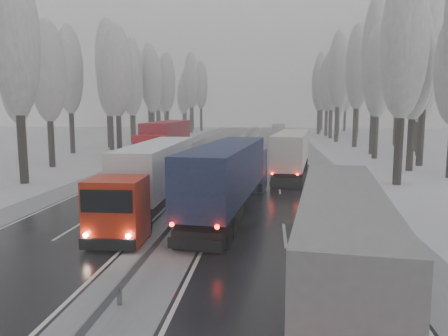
% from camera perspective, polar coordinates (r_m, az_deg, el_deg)
% --- Properties ---
extents(carriageway_right, '(7.50, 200.00, 0.03)m').
position_cam_1_polar(carriageway_right, '(38.67, 7.08, -1.13)').
color(carriageway_right, black).
rests_on(carriageway_right, ground).
extents(carriageway_left, '(7.50, 200.00, 0.03)m').
position_cam_1_polar(carriageway_left, '(39.87, -8.19, -0.88)').
color(carriageway_left, black).
rests_on(carriageway_left, ground).
extents(median_slush, '(3.00, 200.00, 0.04)m').
position_cam_1_polar(median_slush, '(38.93, -0.67, -1.01)').
color(median_slush, '#979A9F').
rests_on(median_slush, ground).
extents(shoulder_right, '(2.40, 200.00, 0.04)m').
position_cam_1_polar(shoulder_right, '(39.08, 14.36, -1.22)').
color(shoulder_right, '#979A9F').
rests_on(shoulder_right, ground).
extents(shoulder_left, '(2.40, 200.00, 0.04)m').
position_cam_1_polar(shoulder_left, '(41.36, -14.85, -0.75)').
color(shoulder_left, '#979A9F').
rests_on(shoulder_left, ground).
extents(median_guardrail, '(0.12, 200.00, 0.76)m').
position_cam_1_polar(median_guardrail, '(38.83, -0.67, -0.17)').
color(median_guardrail, slate).
rests_on(median_guardrail, ground).
extents(tree_18, '(3.60, 3.60, 16.58)m').
position_cam_1_polar(tree_18, '(36.94, 22.46, 14.57)').
color(tree_18, black).
rests_on(tree_18, ground).
extents(tree_20, '(3.60, 3.60, 15.71)m').
position_cam_1_polar(tree_20, '(45.58, 23.69, 12.40)').
color(tree_20, black).
rests_on(tree_20, ground).
extents(tree_21, '(3.60, 3.60, 18.62)m').
position_cam_1_polar(tree_21, '(50.24, 24.89, 13.98)').
color(tree_21, black).
rests_on(tree_21, ground).
extents(tree_22, '(3.60, 3.60, 15.86)m').
position_cam_1_polar(tree_22, '(55.41, 19.50, 11.77)').
color(tree_22, black).
rests_on(tree_22, ground).
extents(tree_23, '(3.60, 3.60, 13.55)m').
position_cam_1_polar(tree_23, '(60.85, 24.41, 9.74)').
color(tree_23, black).
rests_on(tree_23, ground).
extents(tree_24, '(3.60, 3.60, 20.49)m').
position_cam_1_polar(tree_24, '(61.15, 19.25, 14.14)').
color(tree_24, black).
rests_on(tree_24, ground).
extents(tree_25, '(3.60, 3.60, 19.44)m').
position_cam_1_polar(tree_25, '(66.73, 24.36, 12.74)').
color(tree_25, black).
rests_on(tree_25, ground).
extents(tree_26, '(3.60, 3.60, 18.78)m').
position_cam_1_polar(tree_26, '(70.96, 17.03, 12.41)').
color(tree_26, black).
rests_on(tree_26, ground).
extents(tree_27, '(3.60, 3.60, 17.62)m').
position_cam_1_polar(tree_27, '(76.40, 21.80, 11.29)').
color(tree_27, black).
rests_on(tree_27, ground).
extents(tree_28, '(3.60, 3.60, 19.62)m').
position_cam_1_polar(tree_28, '(81.30, 14.73, 12.24)').
color(tree_28, black).
rests_on(tree_28, ground).
extents(tree_29, '(3.60, 3.60, 18.11)m').
position_cam_1_polar(tree_29, '(86.51, 19.23, 11.14)').
color(tree_29, black).
rests_on(tree_29, ground).
extents(tree_30, '(3.60, 3.60, 17.86)m').
position_cam_1_polar(tree_30, '(90.88, 13.91, 11.06)').
color(tree_30, black).
rests_on(tree_30, ground).
extents(tree_31, '(3.60, 3.60, 18.58)m').
position_cam_1_polar(tree_31, '(95.80, 17.16, 11.04)').
color(tree_31, black).
rests_on(tree_31, ground).
extents(tree_32, '(3.60, 3.60, 17.33)m').
position_cam_1_polar(tree_32, '(98.31, 13.34, 10.62)').
color(tree_32, black).
rests_on(tree_32, ground).
extents(tree_33, '(3.60, 3.60, 14.33)m').
position_cam_1_polar(tree_33, '(102.61, 14.79, 9.37)').
color(tree_33, black).
rests_on(tree_33, ground).
extents(tree_34, '(3.60, 3.60, 17.63)m').
position_cam_1_polar(tree_34, '(105.26, 12.36, 10.55)').
color(tree_34, black).
rests_on(tree_34, ground).
extents(tree_35, '(3.60, 3.60, 18.25)m').
position_cam_1_polar(tree_35, '(110.58, 16.97, 10.46)').
color(tree_35, black).
rests_on(tree_35, ground).
extents(tree_36, '(3.60, 3.60, 20.23)m').
position_cam_1_polar(tree_36, '(115.27, 12.50, 11.12)').
color(tree_36, black).
rests_on(tree_36, ground).
extents(tree_37, '(3.60, 3.60, 16.37)m').
position_cam_1_polar(tree_37, '(120.05, 15.61, 9.70)').
color(tree_37, black).
rests_on(tree_37, ground).
extents(tree_38, '(3.60, 3.60, 17.97)m').
position_cam_1_polar(tree_38, '(125.86, 12.72, 10.16)').
color(tree_38, black).
rests_on(tree_38, ground).
extents(tree_39, '(3.60, 3.60, 16.19)m').
position_cam_1_polar(tree_39, '(130.13, 13.75, 9.54)').
color(tree_39, black).
rests_on(tree_39, ground).
extents(tree_58, '(3.60, 3.60, 17.21)m').
position_cam_1_polar(tree_58, '(38.54, -25.54, 14.70)').
color(tree_58, black).
rests_on(tree_58, ground).
extents(tree_60, '(3.60, 3.60, 14.84)m').
position_cam_1_polar(tree_60, '(48.02, -22.05, 11.55)').
color(tree_60, black).
rests_on(tree_60, ground).
extents(tree_61, '(3.60, 3.60, 13.95)m').
position_cam_1_polar(tree_61, '(54.29, -25.48, 10.26)').
color(tree_61, black).
rests_on(tree_61, ground).
extents(tree_62, '(3.60, 3.60, 16.04)m').
position_cam_1_polar(tree_62, '(55.28, -13.79, 12.12)').
color(tree_62, black).
rests_on(tree_62, ground).
extents(tree_63, '(3.60, 3.60, 16.88)m').
position_cam_1_polar(tree_63, '(62.02, -19.56, 11.90)').
color(tree_63, black).
rests_on(tree_63, ground).
extents(tree_64, '(3.60, 3.60, 15.42)m').
position_cam_1_polar(tree_64, '(65.15, -14.70, 11.05)').
color(tree_64, black).
rests_on(tree_64, ground).
extents(tree_65, '(3.60, 3.60, 19.48)m').
position_cam_1_polar(tree_65, '(69.71, -15.01, 12.94)').
color(tree_65, black).
rests_on(tree_65, ground).
extents(tree_66, '(3.60, 3.60, 15.23)m').
position_cam_1_polar(tree_66, '(74.20, -11.96, 10.61)').
color(tree_66, black).
rests_on(tree_66, ground).
extents(tree_67, '(3.60, 3.60, 17.09)m').
position_cam_1_polar(tree_67, '(78.49, -12.06, 11.32)').
color(tree_67, black).
rests_on(tree_67, ground).
extents(tree_68, '(3.60, 3.60, 16.65)m').
position_cam_1_polar(tree_68, '(80.28, -9.38, 11.10)').
color(tree_68, black).
rests_on(tree_68, ground).
extents(tree_69, '(3.60, 3.60, 19.35)m').
position_cam_1_polar(tree_69, '(85.59, -11.88, 11.97)').
color(tree_69, black).
rests_on(tree_69, ground).
extents(tree_70, '(3.60, 3.60, 17.09)m').
position_cam_1_polar(tree_70, '(89.98, -7.50, 10.95)').
color(tree_70, black).
rests_on(tree_70, ground).
extents(tree_71, '(3.60, 3.60, 19.61)m').
position_cam_1_polar(tree_71, '(95.14, -9.79, 11.69)').
color(tree_71, black).
rests_on(tree_71, ground).
extents(tree_72, '(3.60, 3.60, 15.11)m').
position_cam_1_polar(tree_72, '(99.61, -7.69, 9.90)').
color(tree_72, black).
rests_on(tree_72, ground).
extents(tree_73, '(3.60, 3.60, 17.22)m').
position_cam_1_polar(tree_73, '(104.24, -8.75, 10.53)').
color(tree_73, black).
rests_on(tree_73, ground).
extents(tree_74, '(3.60, 3.60, 19.68)m').
position_cam_1_polar(tree_74, '(109.50, -4.36, 11.28)').
color(tree_74, black).
rests_on(tree_74, ground).
extents(tree_75, '(3.60, 3.60, 18.60)m').
position_cam_1_polar(tree_75, '(115.32, -8.54, 10.70)').
color(tree_75, black).
rests_on(tree_75, ground).
extents(tree_76, '(3.60, 3.60, 18.55)m').
position_cam_1_polar(tree_76, '(118.53, -3.03, 10.67)').
color(tree_76, black).
rests_on(tree_76, ground).
extents(tree_77, '(3.60, 3.60, 14.32)m').
position_cam_1_polar(tree_77, '(123.36, -5.34, 9.28)').
color(tree_77, black).
rests_on(tree_77, ground).
extents(tree_78, '(3.60, 3.60, 19.55)m').
position_cam_1_polar(tree_78, '(125.64, -4.16, 10.79)').
color(tree_78, black).
rests_on(tree_78, ground).
extents(tree_79, '(3.60, 3.60, 17.07)m').
position_cam_1_polar(tree_79, '(130.00, -5.06, 9.98)').
color(tree_79, black).
rests_on(tree_79, ground).
extents(truck_grey_tarp, '(3.91, 14.33, 3.64)m').
position_cam_1_polar(truck_grey_tarp, '(14.45, 14.90, -7.92)').
color(truck_grey_tarp, '#49494D').
rests_on(truck_grey_tarp, ground).
extents(truck_blue_box, '(4.01, 15.90, 4.04)m').
position_cam_1_polar(truck_blue_box, '(24.76, 0.86, -0.61)').
color(truck_blue_box, '#1F2B4D').
rests_on(truck_blue_box, ground).
extents(truck_cream_box, '(4.17, 15.43, 3.92)m').
position_cam_1_polar(truck_cream_box, '(39.25, 8.92, 2.31)').
color(truck_cream_box, '#9F998D').
rests_on(truck_cream_box, ground).
extents(box_truck_distant, '(2.54, 7.85, 2.91)m').
position_cam_1_polar(box_truck_distant, '(91.18, 7.10, 4.91)').
color(box_truck_distant, '#AEB1B5').
rests_on(box_truck_distant, ground).
extents(truck_red_white, '(2.74, 15.15, 3.87)m').
position_cam_1_polar(truck_red_white, '(25.96, -9.21, -0.54)').
color(truck_red_white, '#B6200A').
rests_on(truck_red_white, ground).
extents(truck_red_red, '(3.15, 17.63, 4.50)m').
position_cam_1_polar(truck_red_red, '(49.06, -7.63, 3.81)').
color(truck_red_red, red).
rests_on(truck_red_red, ground).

